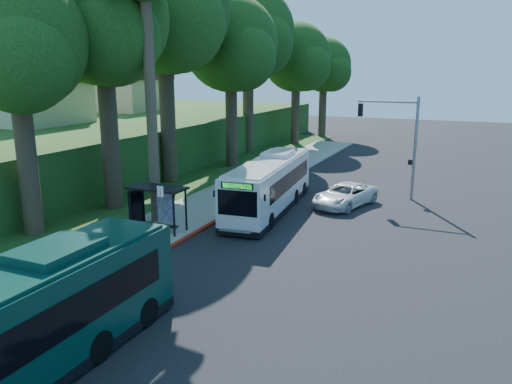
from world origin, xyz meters
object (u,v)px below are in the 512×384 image
at_px(teal_bus, 9,332).
at_px(bus_shelter, 155,199).
at_px(white_bus, 270,184).
at_px(pickup, 345,195).

bearing_deg(teal_bus, bus_shelter, 109.18).
height_order(white_bus, pickup, white_bus).
bearing_deg(white_bus, teal_bus, -94.05).
bearing_deg(white_bus, pickup, 29.26).
distance_m(white_bus, teal_bus, 19.96).
bearing_deg(bus_shelter, pickup, 48.59).
bearing_deg(bus_shelter, white_bus, 57.55).
height_order(bus_shelter, pickup, bus_shelter).
bearing_deg(pickup, white_bus, -128.33).
xyz_separation_m(white_bus, teal_bus, (0.52, -19.95, 0.07)).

